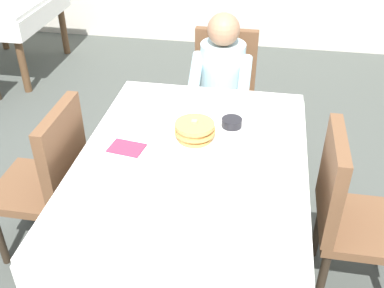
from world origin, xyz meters
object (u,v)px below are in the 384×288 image
knife_right_of_plate (231,146)px  chair_diner (223,88)px  chair_left_side (50,175)px  plate_breakfast (194,139)px  dining_table_main (192,172)px  spoon_near_edge (175,175)px  background_table_far (3,9)px  bowl_butter (232,123)px  breakfast_stack (194,130)px  fork_left_of_plate (157,139)px  chair_right_side (347,209)px  diner_person (221,80)px  cup_coffee (248,139)px

knife_right_of_plate → chair_diner: bearing=7.0°
chair_left_side → plate_breakfast: (0.76, 0.15, 0.22)m
dining_table_main → chair_left_side: (-0.77, 0.00, -0.12)m
dining_table_main → plate_breakfast: (-0.01, 0.15, 0.10)m
spoon_near_edge → background_table_far: size_ratio=0.13×
dining_table_main → bowl_butter: bowl_butter is taller
bowl_butter → spoon_near_edge: bowl_butter is taller
chair_left_side → spoon_near_edge: 0.77m
breakfast_stack → background_table_far: breakfast_stack is taller
bowl_butter → plate_breakfast: bearing=-135.0°
dining_table_main → fork_left_of_plate: (-0.20, 0.13, 0.09)m
chair_right_side → fork_left_of_plate: size_ratio=5.17×
plate_breakfast → breakfast_stack: (0.00, -0.00, 0.06)m
diner_person → bowl_butter: diner_person is taller
chair_left_side → fork_left_of_plate: bearing=-77.2°
knife_right_of_plate → spoon_near_edge: bearing=139.8°
breakfast_stack → cup_coffee: breakfast_stack is taller
knife_right_of_plate → background_table_far: (-2.45, 2.16, -0.12)m
breakfast_stack → knife_right_of_plate: 0.20m
dining_table_main → diner_person: bearing=88.5°
diner_person → chair_left_side: bearing=51.8°
bowl_butter → spoon_near_edge: bearing=-114.0°
diner_person → cup_coffee: diner_person is taller
fork_left_of_plate → background_table_far: fork_left_of_plate is taller
dining_table_main → bowl_butter: (0.16, 0.32, 0.11)m
chair_diner → chair_right_side: bearing=122.5°
breakfast_stack → spoon_near_edge: breakfast_stack is taller
fork_left_of_plate → dining_table_main: bearing=-127.7°
bowl_butter → fork_left_of_plate: size_ratio=0.61×
plate_breakfast → diner_person: bearing=87.5°
diner_person → plate_breakfast: diner_person is taller
chair_diner → spoon_near_edge: size_ratio=6.20×
spoon_near_edge → fork_left_of_plate: bearing=108.9°
knife_right_of_plate → plate_breakfast: bearing=82.7°
chair_right_side → breakfast_stack: bearing=-100.7°
fork_left_of_plate → background_table_far: 2.99m
plate_breakfast → spoon_near_edge: plate_breakfast is taller
bowl_butter → chair_left_side: bearing=-160.9°
chair_left_side → breakfast_stack: (0.76, 0.15, 0.27)m
chair_left_side → bowl_butter: bearing=-70.9°
chair_left_side → cup_coffee: (1.03, 0.15, 0.25)m
chair_diner → diner_person: 0.21m
knife_right_of_plate → chair_left_side: bearing=96.4°
dining_table_main → chair_left_side: 0.78m
knife_right_of_plate → cup_coffee: bearing=-76.0°
chair_left_side → background_table_far: chair_left_side is taller
diner_person → spoon_near_edge: 1.17m
diner_person → chair_left_side: 1.30m
diner_person → spoon_near_edge: bearing=86.3°
cup_coffee → fork_left_of_plate: bearing=-177.2°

